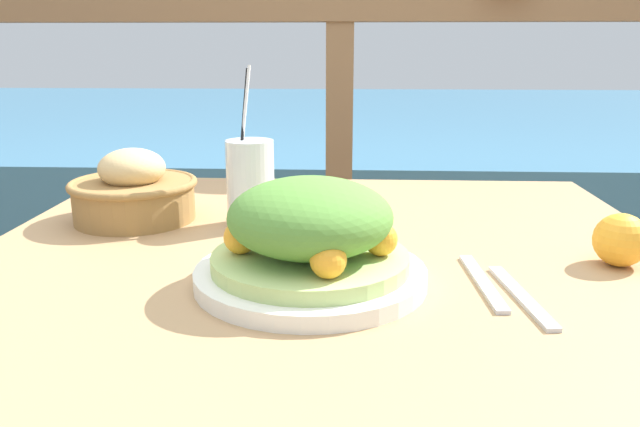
% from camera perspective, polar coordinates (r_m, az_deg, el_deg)
% --- Properties ---
extents(patio_table, '(0.99, 0.92, 0.72)m').
position_cam_1_polar(patio_table, '(0.92, 0.74, -8.73)').
color(patio_table, tan).
rests_on(patio_table, ground_plane).
extents(railing_fence, '(2.80, 0.08, 1.14)m').
position_cam_1_polar(railing_fence, '(1.65, 1.81, 10.12)').
color(railing_fence, brown).
rests_on(railing_fence, ground_plane).
extents(sea_backdrop, '(12.00, 4.00, 0.57)m').
position_cam_1_polar(sea_backdrop, '(4.21, 2.40, 5.55)').
color(sea_backdrop, teal).
rests_on(sea_backdrop, ground_plane).
extents(salad_plate, '(0.28, 0.28, 0.13)m').
position_cam_1_polar(salad_plate, '(0.74, -0.86, -2.38)').
color(salad_plate, white).
rests_on(salad_plate, patio_table).
extents(drink_glass, '(0.08, 0.08, 0.25)m').
position_cam_1_polar(drink_glass, '(0.98, -6.38, 2.83)').
color(drink_glass, silver).
rests_on(drink_glass, patio_table).
extents(bread_basket, '(0.20, 0.20, 0.12)m').
position_cam_1_polar(bread_basket, '(1.06, -16.66, 1.91)').
color(bread_basket, olive).
rests_on(bread_basket, patio_table).
extents(fork, '(0.03, 0.18, 0.00)m').
position_cam_1_polar(fork, '(0.78, 14.62, -6.07)').
color(fork, silver).
rests_on(fork, patio_table).
extents(knife, '(0.04, 0.18, 0.00)m').
position_cam_1_polar(knife, '(0.75, 17.90, -7.17)').
color(knife, silver).
rests_on(knife, patio_table).
extents(orange_near_basket, '(0.07, 0.07, 0.07)m').
position_cam_1_polar(orange_near_basket, '(0.89, 25.80, -2.19)').
color(orange_near_basket, '#F9A328').
rests_on(orange_near_basket, patio_table).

